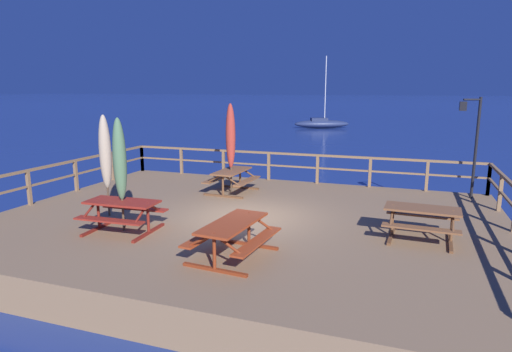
% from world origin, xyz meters
% --- Properties ---
extents(ground_plane, '(600.00, 600.00, 0.00)m').
position_xyz_m(ground_plane, '(0.00, 0.00, 0.00)').
color(ground_plane, navy).
extents(wooden_deck, '(13.52, 10.15, 0.79)m').
position_xyz_m(wooden_deck, '(0.00, 0.00, 0.39)').
color(wooden_deck, '#846647').
rests_on(wooden_deck, ground).
extents(railing_waterside_far, '(13.32, 0.10, 1.09)m').
position_xyz_m(railing_waterside_far, '(0.00, 4.92, 1.54)').
color(railing_waterside_far, brown).
rests_on(railing_waterside_far, wooden_deck).
extents(railing_side_left, '(0.10, 9.95, 1.09)m').
position_xyz_m(railing_side_left, '(-6.61, -0.00, 1.54)').
color(railing_side_left, brown).
rests_on(railing_side_left, wooden_deck).
extents(picnic_table_back_right, '(1.82, 1.48, 0.78)m').
position_xyz_m(picnic_table_back_right, '(-2.44, -2.14, 1.34)').
color(picnic_table_back_right, maroon).
rests_on(picnic_table_back_right, wooden_deck).
extents(picnic_table_mid_left, '(1.71, 1.48, 0.78)m').
position_xyz_m(picnic_table_mid_left, '(4.45, -0.37, 1.34)').
color(picnic_table_mid_left, brown).
rests_on(picnic_table_mid_left, wooden_deck).
extents(picnic_table_back_left, '(1.47, 1.80, 0.78)m').
position_xyz_m(picnic_table_back_left, '(-1.49, 2.54, 1.34)').
color(picnic_table_back_left, brown).
rests_on(picnic_table_back_left, wooden_deck).
extents(picnic_table_mid_centre, '(1.57, 2.01, 0.78)m').
position_xyz_m(picnic_table_mid_centre, '(0.75, -2.82, 1.35)').
color(picnic_table_mid_centre, '#993819').
rests_on(picnic_table_mid_centre, wooden_deck).
extents(patio_umbrella_short_back, '(0.32, 0.32, 2.78)m').
position_xyz_m(patio_umbrella_short_back, '(-2.47, -2.08, 2.56)').
color(patio_umbrella_short_back, '#4C3828').
rests_on(patio_umbrella_short_back, wooden_deck).
extents(patio_umbrella_tall_back_left, '(0.32, 0.32, 2.78)m').
position_xyz_m(patio_umbrella_tall_back_left, '(-3.64, -1.13, 2.55)').
color(patio_umbrella_tall_back_left, '#4C3828').
rests_on(patio_umbrella_tall_back_left, wooden_deck).
extents(patio_umbrella_short_mid, '(0.32, 0.32, 2.98)m').
position_xyz_m(patio_umbrella_short_mid, '(-1.53, 2.57, 2.68)').
color(patio_umbrella_short_mid, '#4C3828').
rests_on(patio_umbrella_short_mid, wooden_deck).
extents(lamp_post_hooked, '(0.65, 0.37, 3.20)m').
position_xyz_m(lamp_post_hooked, '(5.88, 4.29, 2.90)').
color(lamp_post_hooked, black).
rests_on(lamp_post_hooked, wooden_deck).
extents(sailboat_distant, '(6.19, 3.83, 7.72)m').
position_xyz_m(sailboat_distant, '(-5.09, 37.02, 0.51)').
color(sailboat_distant, navy).
rests_on(sailboat_distant, ground).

